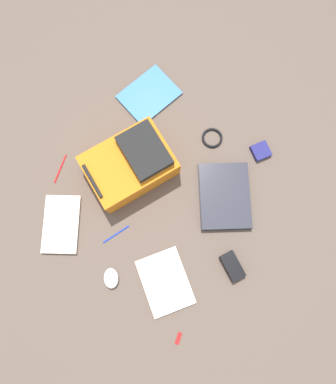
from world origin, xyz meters
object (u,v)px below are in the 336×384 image
book_blue (165,282)px  book_manual (149,95)px  laptop (225,196)px  pen_blue (116,234)px  backpack (131,164)px  pen_black (60,169)px  power_brick (232,266)px  usb_stick (178,339)px  computer_mouse (111,278)px  earbud_pouch (261,151)px  book_comic (61,224)px  cable_coil (212,138)px

book_blue → book_manual: (-0.63, 0.70, -0.00)m
laptop → pen_blue: laptop is taller
backpack → laptop: (0.44, 0.15, -0.06)m
laptop → book_manual: laptop is taller
pen_black → pen_blue: 0.43m
backpack → power_brick: 0.67m
laptop → book_manual: 0.65m
book_manual → laptop: bearing=-18.6°
usb_stick → computer_mouse: bearing=176.1°
book_manual → pen_black: bearing=-101.3°
laptop → pen_black: size_ratio=2.72×
laptop → earbud_pouch: (0.02, 0.29, -0.00)m
book_manual → pen_blue: 0.73m
book_comic → earbud_pouch: 1.04m
laptop → power_brick: bearing=-49.2°
book_comic → cable_coil: size_ratio=3.06×
pen_blue → usb_stick: size_ratio=2.79×
power_brick → pen_blue: bearing=-158.5°
book_comic → computer_mouse: computer_mouse is taller
book_manual → pen_black: (-0.12, -0.58, -0.00)m
laptop → power_brick: (0.22, -0.25, 0.00)m
book_blue → power_brick: (0.21, 0.24, 0.01)m
power_brick → pen_black: bearing=-172.9°
laptop → book_manual: bearing=161.4°
power_brick → usb_stick: power_brick is taller
book_manual → cable_coil: bearing=0.3°
book_blue → cable_coil: size_ratio=3.22×
cable_coil → pen_blue: (-0.09, -0.67, -0.00)m
book_blue → cable_coil: bearing=108.0°
book_manual → earbud_pouch: earbud_pouch is taller
laptop → computer_mouse: size_ratio=4.35×
computer_mouse → usb_stick: size_ratio=1.81×
laptop → book_comic: (-0.55, -0.57, -0.01)m
book_manual → cable_coil: size_ratio=3.01×
book_manual → pen_black: size_ratio=2.12×
backpack → book_comic: backpack is taller
pen_black → earbud_pouch: size_ratio=1.81×
backpack → earbud_pouch: (0.46, 0.45, -0.07)m
backpack → cable_coil: 0.43m
laptop → pen_black: 0.82m
book_blue → pen_blue: book_blue is taller
backpack → usb_stick: (0.65, -0.50, -0.07)m
book_blue → cable_coil: same height
backpack → book_blue: size_ratio=1.39×
laptop → pen_blue: size_ratio=2.82×
pen_black → usb_stick: pen_black is taller
computer_mouse → cable_coil: (-0.02, 0.84, -0.01)m
laptop → cable_coil: (-0.22, 0.21, -0.01)m
computer_mouse → earbud_pouch: 0.95m
backpack → power_brick: size_ratio=3.68×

